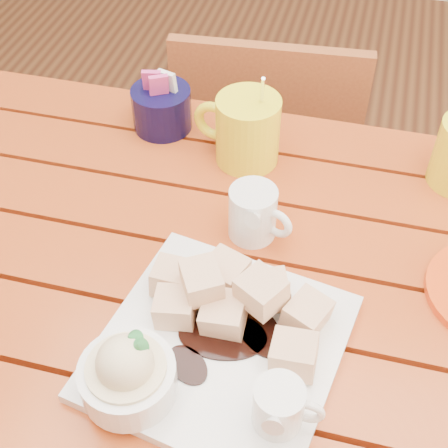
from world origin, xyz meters
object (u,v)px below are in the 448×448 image
(dessert_plate, at_px, (202,345))
(chair_far, at_px, (267,161))
(table, at_px, (223,332))
(coffee_mug_left, at_px, (246,129))

(dessert_plate, xyz_separation_m, chair_far, (-0.06, 0.72, -0.33))
(table, bearing_deg, coffee_mug_left, 96.83)
(chair_far, bearing_deg, table, 89.97)
(dessert_plate, bearing_deg, coffee_mug_left, 95.39)
(table, height_order, chair_far, chair_far)
(coffee_mug_left, bearing_deg, table, -72.91)
(coffee_mug_left, relative_size, chair_far, 0.21)
(table, relative_size, coffee_mug_left, 7.23)
(table, height_order, dessert_plate, dessert_plate)
(table, distance_m, chair_far, 0.64)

